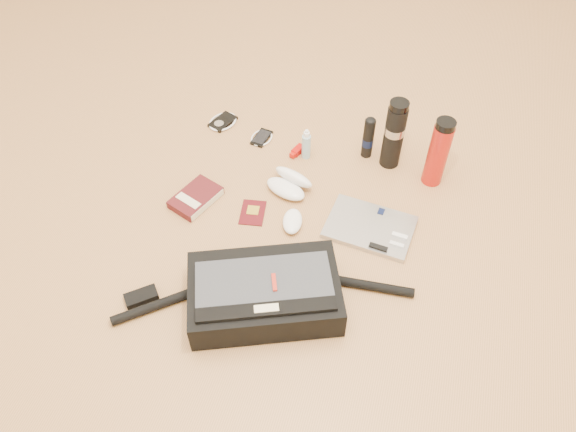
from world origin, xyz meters
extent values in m
plane|color=#B27E4A|center=(0.00, 0.00, 0.00)|extent=(4.00, 4.00, 0.00)
cube|color=black|center=(0.00, -0.28, 0.06)|extent=(0.53, 0.44, 0.11)
cube|color=#32343A|center=(0.00, -0.29, 0.12)|extent=(0.45, 0.34, 0.01)
cube|color=black|center=(0.03, -0.37, 0.12)|extent=(0.39, 0.20, 0.01)
cube|color=beige|center=(0.03, -0.37, 0.12)|extent=(0.07, 0.05, 0.02)
cube|color=#B22516|center=(0.03, -0.28, 0.12)|extent=(0.03, 0.06, 0.02)
cylinder|color=black|center=(-0.32, -0.39, 0.02)|extent=(0.23, 0.21, 0.03)
cylinder|color=black|center=(0.30, -0.13, 0.02)|extent=(0.28, 0.05, 0.03)
cube|color=black|center=(-0.38, -0.37, 0.01)|extent=(0.11, 0.10, 0.02)
cube|color=#A5A5A7|center=(0.25, 0.11, 0.01)|extent=(0.31, 0.23, 0.02)
cube|color=black|center=(0.28, 0.18, 0.02)|extent=(0.02, 0.03, 0.00)
cube|color=silver|center=(0.36, 0.09, 0.02)|extent=(0.05, 0.02, 0.01)
cube|color=silver|center=(0.35, 0.05, 0.02)|extent=(0.05, 0.02, 0.01)
cube|color=black|center=(0.30, 0.02, 0.02)|extent=(0.06, 0.02, 0.01)
cube|color=#441013|center=(-0.38, 0.06, 0.02)|extent=(0.17, 0.21, 0.03)
cube|color=beige|center=(-0.32, 0.04, 0.02)|extent=(0.06, 0.16, 0.03)
cube|color=beige|center=(-0.39, 0.03, 0.03)|extent=(0.10, 0.06, 0.00)
cube|color=#480A0F|center=(-0.16, 0.06, 0.00)|extent=(0.10, 0.13, 0.00)
cube|color=gold|center=(-0.16, 0.07, 0.01)|extent=(0.05, 0.05, 0.00)
ellipsoid|color=white|center=(-0.01, 0.05, 0.02)|extent=(0.09, 0.13, 0.04)
ellipsoid|color=white|center=(-0.08, 0.19, 0.02)|extent=(0.18, 0.13, 0.05)
ellipsoid|color=white|center=(-0.06, 0.24, 0.04)|extent=(0.18, 0.13, 0.09)
ellipsoid|color=black|center=(-0.11, 0.20, 0.03)|extent=(0.05, 0.04, 0.01)
ellipsoid|color=black|center=(-0.05, 0.18, 0.03)|extent=(0.05, 0.04, 0.01)
cylinder|color=black|center=(-0.08, 0.19, 0.03)|extent=(0.02, 0.01, 0.00)
cube|color=black|center=(-0.44, 0.50, 0.01)|extent=(0.10, 0.13, 0.01)
cylinder|color=#9E9EA0|center=(-0.45, 0.48, 0.01)|extent=(0.05, 0.05, 0.00)
torus|color=white|center=(-0.44, 0.50, 0.01)|extent=(0.13, 0.13, 0.01)
cube|color=black|center=(-0.26, 0.45, 0.00)|extent=(0.07, 0.11, 0.01)
cube|color=black|center=(-0.26, 0.45, 0.01)|extent=(0.06, 0.09, 0.00)
torus|color=white|center=(-0.26, 0.45, 0.01)|extent=(0.09, 0.09, 0.01)
cube|color=#AA0B08|center=(-0.09, 0.41, 0.01)|extent=(0.04, 0.06, 0.03)
cube|color=#B31107|center=(-0.11, 0.38, 0.01)|extent=(0.02, 0.02, 0.02)
cylinder|color=#9F9FA1|center=(-0.08, 0.45, 0.01)|extent=(0.03, 0.04, 0.02)
cylinder|color=#8EB6C6|center=(-0.06, 0.40, 0.05)|extent=(0.04, 0.04, 0.10)
cylinder|color=white|center=(-0.06, 0.40, 0.11)|extent=(0.03, 0.03, 0.02)
cylinder|color=white|center=(-0.06, 0.40, 0.13)|extent=(0.02, 0.02, 0.01)
cylinder|color=black|center=(0.17, 0.48, 0.09)|extent=(0.05, 0.05, 0.17)
cylinder|color=black|center=(0.17, 0.48, 0.07)|extent=(0.05, 0.05, 0.03)
ellipsoid|color=black|center=(0.17, 0.48, 0.17)|extent=(0.05, 0.05, 0.02)
cylinder|color=black|center=(0.26, 0.46, 0.13)|extent=(0.08, 0.08, 0.26)
cylinder|color=#AFAFB2|center=(0.26, 0.46, 0.16)|extent=(0.08, 0.08, 0.03)
cylinder|color=black|center=(0.26, 0.46, 0.27)|extent=(0.07, 0.07, 0.03)
cylinder|color=#AA1910|center=(0.43, 0.41, 0.13)|extent=(0.08, 0.08, 0.25)
cylinder|color=black|center=(0.43, 0.41, 0.27)|extent=(0.08, 0.08, 0.03)
camera|label=1|loc=(0.33, -1.16, 1.50)|focal=35.00mm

